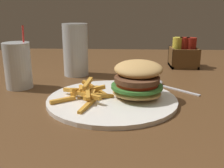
# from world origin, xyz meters

# --- Properties ---
(dining_table) EXTENTS (1.23, 1.28, 0.75)m
(dining_table) POSITION_xyz_m (0.00, 0.00, 0.66)
(dining_table) COLOR brown
(dining_table) RESTS_ON ground_plane
(meal_plate_near) EXTENTS (0.31, 0.31, 0.10)m
(meal_plate_near) POSITION_xyz_m (0.05, -0.17, 0.78)
(meal_plate_near) COLOR white
(meal_plate_near) RESTS_ON dining_table
(beer_glass) EXTENTS (0.08, 0.08, 0.17)m
(beer_glass) POSITION_xyz_m (-0.12, 0.08, 0.83)
(beer_glass) COLOR silver
(beer_glass) RESTS_ON dining_table
(juice_glass) EXTENTS (0.07, 0.07, 0.17)m
(juice_glass) POSITION_xyz_m (-0.25, -0.08, 0.81)
(juice_glass) COLOR silver
(juice_glass) RESTS_ON dining_table
(spoon) EXTENTS (0.15, 0.14, 0.02)m
(spoon) POSITION_xyz_m (0.14, -0.03, 0.76)
(spoon) COLOR silver
(spoon) RESTS_ON dining_table
(condiment_caddy) EXTENTS (0.10, 0.10, 0.11)m
(condiment_caddy) POSITION_xyz_m (0.27, 0.22, 0.80)
(condiment_caddy) COLOR brown
(condiment_caddy) RESTS_ON dining_table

